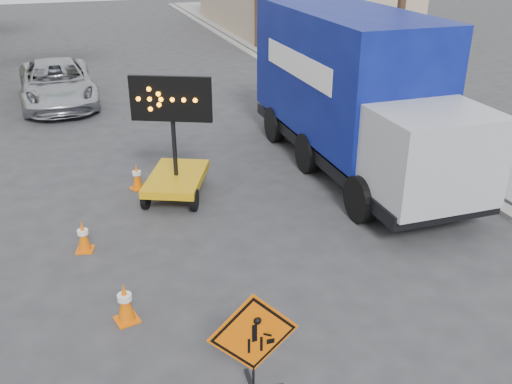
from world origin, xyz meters
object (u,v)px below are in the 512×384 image
arrow_board (176,171)px  construction_sign (253,343)px  pickup_truck (57,83)px  box_truck (353,101)px

arrow_board → construction_sign: bearing=-68.3°
construction_sign → arrow_board: arrow_board is taller
arrow_board → pickup_truck: 9.89m
pickup_truck → box_truck: (7.52, -9.16, 1.10)m
arrow_board → pickup_truck: bearing=129.3°
box_truck → pickup_truck: bearing=129.6°
pickup_truck → box_truck: size_ratio=0.65×
construction_sign → pickup_truck: size_ratio=0.30×
pickup_truck → arrow_board: bearing=-76.9°
construction_sign → box_truck: 9.02m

